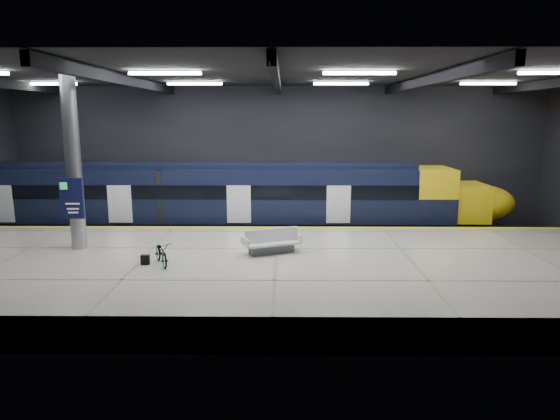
{
  "coord_description": "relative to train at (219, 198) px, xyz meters",
  "views": [
    {
      "loc": [
        0.33,
        -20.52,
        6.37
      ],
      "look_at": [
        0.11,
        1.5,
        2.2
      ],
      "focal_mm": 32.0,
      "sensor_mm": 36.0,
      "label": 1
    }
  ],
  "objects": [
    {
      "name": "ground",
      "position": [
        3.19,
        -5.5,
        -2.06
      ],
      "size": [
        30.0,
        30.0,
        0.0
      ],
      "primitive_type": "plane",
      "color": "black",
      "rests_on": "ground"
    },
    {
      "name": "bench",
      "position": [
        2.99,
        -7.21,
        -0.61
      ],
      "size": [
        2.4,
        1.68,
        0.98
      ],
      "rotation": [
        0.0,
        0.0,
        0.39
      ],
      "color": "#595B60",
      "rests_on": "platform"
    },
    {
      "name": "pannier_bag",
      "position": [
        -1.51,
        -8.79,
        -0.78
      ],
      "size": [
        0.3,
        0.18,
        0.35
      ],
      "primitive_type": "cube",
      "rotation": [
        0.0,
        0.0,
        0.0
      ],
      "color": "black",
      "rests_on": "platform"
    },
    {
      "name": "platform",
      "position": [
        3.19,
        -8.0,
        -1.51
      ],
      "size": [
        30.0,
        11.0,
        1.1
      ],
      "primitive_type": "cube",
      "color": "beige",
      "rests_on": "ground"
    },
    {
      "name": "info_column",
      "position": [
        -4.81,
        -6.52,
        2.4
      ],
      "size": [
        0.9,
        0.78,
        6.9
      ],
      "color": "#9EA0A5",
      "rests_on": "platform"
    },
    {
      "name": "train",
      "position": [
        0.0,
        0.0,
        0.0
      ],
      "size": [
        29.4,
        2.84,
        3.79
      ],
      "color": "black",
      "rests_on": "ground"
    },
    {
      "name": "safety_strip",
      "position": [
        3.19,
        -2.75,
        -0.95
      ],
      "size": [
        30.0,
        0.4,
        0.01
      ],
      "primitive_type": "cube",
      "color": "gold",
      "rests_on": "platform"
    },
    {
      "name": "room_shell",
      "position": [
        3.18,
        -5.49,
        3.66
      ],
      "size": [
        30.1,
        16.1,
        8.05
      ],
      "color": "black",
      "rests_on": "ground"
    },
    {
      "name": "rails",
      "position": [
        3.19,
        0.0,
        -1.98
      ],
      "size": [
        30.0,
        1.52,
        0.16
      ],
      "color": "gray",
      "rests_on": "ground"
    },
    {
      "name": "bicycle",
      "position": [
        -0.91,
        -8.79,
        -0.52
      ],
      "size": [
        1.23,
        1.74,
        0.87
      ],
      "primitive_type": "imported",
      "rotation": [
        0.0,
        0.0,
        0.45
      ],
      "color": "#99999E",
      "rests_on": "platform"
    }
  ]
}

